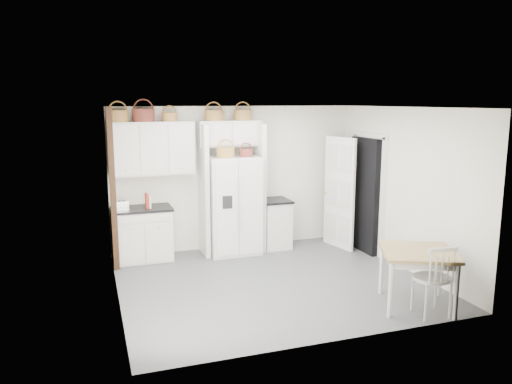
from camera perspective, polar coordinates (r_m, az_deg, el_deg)
name	(u,v)px	position (r m, az deg, el deg)	size (l,w,h in m)	color
floor	(273,282)	(7.66, 1.94, -10.20)	(4.50, 4.50, 0.00)	#4C4D53
ceiling	(274,107)	(7.17, 2.07, 9.64)	(4.50, 4.50, 0.00)	white
wall_back	(235,178)	(9.18, -2.41, 1.65)	(4.50, 4.50, 0.00)	beige
wall_left	(114,208)	(6.86, -15.89, -1.74)	(4.00, 4.00, 0.00)	beige
wall_right	(404,189)	(8.36, 16.59, 0.36)	(4.00, 4.00, 0.00)	beige
refrigerator	(233,205)	(8.87, -2.66, -1.50)	(0.90, 0.72, 1.74)	silver
base_cab_left	(143,235)	(8.74, -12.80, -4.82)	(0.95, 0.60, 0.88)	silver
base_cab_right	(274,224)	(9.28, 2.13, -3.72)	(0.49, 0.59, 0.86)	silver
dining_table	(417,278)	(7.01, 17.88, -9.38)	(0.92, 0.92, 0.77)	brown
windsor_chair	(432,278)	(6.75, 19.50, -9.26)	(0.48, 0.44, 0.98)	silver
counter_left	(142,209)	(8.63, -12.93, -1.87)	(0.99, 0.64, 0.04)	black
counter_right	(275,201)	(9.18, 2.15, -0.98)	(0.53, 0.63, 0.04)	black
toaster	(122,206)	(8.49, -15.10, -1.51)	(0.22, 0.13, 0.15)	silver
cookbook_red	(147,201)	(8.54, -12.38, -1.00)	(0.04, 0.17, 0.25)	#AD2421
cookbook_cream	(150,202)	(8.54, -12.05, -1.10)	(0.03, 0.14, 0.21)	beige
basket_upper_a	(118,116)	(8.56, -15.48, 8.36)	(0.34, 0.34, 0.19)	brown
basket_upper_b	(144,115)	(8.59, -12.73, 8.56)	(0.36, 0.36, 0.21)	#531F1A
basket_upper_c	(170,117)	(8.65, -9.85, 8.46)	(0.26, 0.26, 0.15)	brown
basket_bridge_a	(214,115)	(8.80, -4.86, 8.71)	(0.32, 0.32, 0.18)	brown
basket_bridge_b	(243,115)	(8.94, -1.53, 8.78)	(0.32, 0.32, 0.18)	brown
basket_fridge_a	(226,152)	(8.58, -3.50, 4.53)	(0.31, 0.31, 0.17)	brown
basket_fridge_b	(246,153)	(8.69, -1.16, 4.49)	(0.24, 0.24, 0.13)	#531F1A
upper_cabinet	(152,148)	(8.64, -11.75, 4.90)	(1.40, 0.34, 0.90)	silver
bridge_cabinet	(229,133)	(8.88, -3.07, 6.71)	(1.12, 0.34, 0.45)	silver
fridge_panel_left	(204,190)	(8.75, -6.00, 0.18)	(0.08, 0.60, 2.30)	silver
fridge_panel_right	(259,187)	(9.03, 0.33, 0.55)	(0.08, 0.60, 2.30)	silver
trim_post	(113,190)	(8.18, -16.04, 0.18)	(0.09, 0.09, 2.60)	black
doorway_void	(366,195)	(9.18, 12.46, -0.33)	(0.18, 0.85, 2.05)	black
door_slab	(339,193)	(9.29, 9.50, -0.10)	(0.80, 0.04, 2.05)	white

